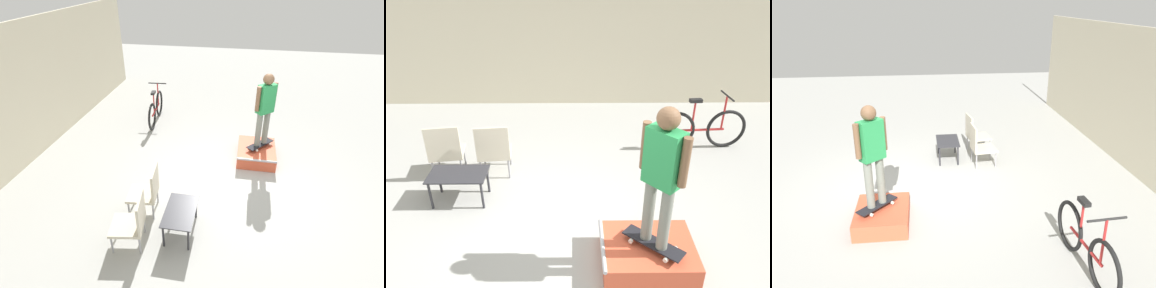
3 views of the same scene
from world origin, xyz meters
The scene contains 9 objects.
ground_plane centered at (0.00, 0.00, 0.00)m, with size 24.00×24.00×0.00m, color #A8A8A3.
house_wall_back centered at (0.00, 4.71, 1.50)m, with size 12.00×0.06×3.00m.
skate_ramp_box centered at (1.08, -0.46, 0.14)m, with size 1.11×0.87×0.31m.
skateboard_on_ramp centered at (1.12, -0.53, 0.36)m, with size 0.68×0.64×0.07m.
person_skater centered at (1.12, -0.53, 1.36)m, with size 0.41×0.45×1.67m.
coffee_table centered at (-1.48, 0.81, 0.40)m, with size 0.84×0.51×0.46m.
patio_chair_left centered at (-1.85, 1.50, 0.49)m, with size 0.59×0.59×0.93m.
patio_chair_right centered at (-1.08, 1.50, 0.49)m, with size 0.57×0.57×0.93m.
bicycle centered at (2.55, 2.40, 0.40)m, with size 1.72×0.52×1.04m.
Camera 1 is at (-5.06, -0.03, 3.95)m, focal length 28.00 mm.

